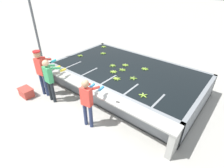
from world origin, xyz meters
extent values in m
plane|color=#A3A099|center=(0.00, 0.00, 0.00)|extent=(80.00, 80.00, 0.00)
cube|color=gray|center=(0.00, 2.08, 0.03)|extent=(5.59, 3.27, 0.06)
cube|color=gray|center=(0.00, 0.51, 0.43)|extent=(5.59, 0.12, 0.87)
cube|color=gray|center=(0.00, 3.66, 0.43)|extent=(5.59, 0.12, 0.87)
cube|color=gray|center=(-2.74, 2.08, 0.43)|extent=(0.12, 3.27, 0.87)
cube|color=gray|center=(2.74, 2.08, 0.43)|extent=(0.12, 3.27, 0.87)
cube|color=black|center=(0.00, 2.08, 0.46)|extent=(5.35, 3.03, 0.80)
cube|color=gray|center=(-1.86, 0.97, 0.43)|extent=(0.06, 0.80, 0.87)
cube|color=gray|center=(-0.93, 0.97, 0.43)|extent=(0.06, 0.80, 0.87)
cube|color=gray|center=(0.00, 0.97, 0.43)|extent=(0.06, 0.80, 0.87)
cube|color=gray|center=(0.93, 0.97, 0.43)|extent=(0.06, 0.80, 0.87)
cube|color=gray|center=(1.86, 0.97, 0.43)|extent=(0.06, 0.80, 0.87)
cube|color=#9E9E99|center=(0.00, 0.23, 0.84)|extent=(5.59, 0.45, 0.05)
cube|color=#9E9E99|center=(-2.70, 0.23, 0.41)|extent=(0.16, 0.41, 0.82)
cube|color=#9E9E99|center=(2.70, 0.23, 0.41)|extent=(0.16, 0.41, 0.82)
cylinder|color=navy|center=(-2.19, -0.31, 0.44)|extent=(0.11, 0.11, 0.87)
cylinder|color=navy|center=(-2.00, -0.28, 0.44)|extent=(0.11, 0.11, 0.87)
cube|color=#DB3D33|center=(-2.10, -0.29, 1.18)|extent=(0.34, 0.22, 0.62)
sphere|color=tan|center=(-2.10, -0.29, 1.63)|extent=(0.24, 0.24, 0.24)
cylinder|color=red|center=(-2.10, -0.29, 1.74)|extent=(0.25, 0.25, 0.04)
cylinder|color=#DB3D33|center=(-2.30, -0.07, 1.40)|extent=(0.13, 0.32, 0.18)
cylinder|color=#1EA3AD|center=(-2.34, 0.17, 1.24)|extent=(0.12, 0.21, 0.08)
cylinder|color=#DB3D33|center=(-1.98, -0.02, 1.40)|extent=(0.13, 0.32, 0.18)
cylinder|color=#1EA3AD|center=(-2.02, 0.23, 1.24)|extent=(0.12, 0.21, 0.08)
cylinder|color=#1E2328|center=(-1.65, -0.35, 0.40)|extent=(0.11, 0.11, 0.80)
cylinder|color=#1E2328|center=(-1.45, -0.35, 0.40)|extent=(0.11, 0.11, 0.80)
cube|color=#38995B|center=(-1.55, -0.35, 1.08)|extent=(0.32, 0.17, 0.56)
sphere|color=tan|center=(-1.55, -0.35, 1.50)|extent=(0.22, 0.22, 0.22)
cylinder|color=#38995B|center=(-1.70, -0.10, 1.27)|extent=(0.08, 0.31, 0.18)
cylinder|color=gold|center=(-1.70, 0.15, 1.11)|extent=(0.09, 0.20, 0.08)
cylinder|color=#38995B|center=(-1.38, -0.10, 1.27)|extent=(0.08, 0.31, 0.18)
cylinder|color=gold|center=(-1.38, 0.15, 1.11)|extent=(0.09, 0.20, 0.08)
cylinder|color=navy|center=(0.26, -0.41, 0.39)|extent=(0.11, 0.11, 0.79)
cylinder|color=navy|center=(0.46, -0.37, 0.39)|extent=(0.11, 0.11, 0.79)
cube|color=#DB3D33|center=(0.36, -0.39, 1.07)|extent=(0.34, 0.22, 0.56)
sphere|color=tan|center=(0.36, -0.39, 1.48)|extent=(0.21, 0.21, 0.21)
cylinder|color=#DB3D33|center=(0.16, -0.17, 1.26)|extent=(0.13, 0.32, 0.18)
cylinder|color=teal|center=(0.12, 0.08, 1.09)|extent=(0.12, 0.21, 0.08)
cylinder|color=#DB3D33|center=(0.47, -0.11, 1.26)|extent=(0.13, 0.32, 0.18)
cylinder|color=teal|center=(0.43, 0.13, 1.09)|extent=(0.12, 0.21, 0.08)
ellipsoid|color=#8CB738|center=(0.16, 1.23, 0.88)|extent=(0.11, 0.17, 0.04)
ellipsoid|color=#8CB738|center=(0.13, 1.19, 0.88)|extent=(0.17, 0.07, 0.04)
ellipsoid|color=#8CB738|center=(0.14, 1.14, 0.88)|extent=(0.15, 0.14, 0.04)
ellipsoid|color=#8CB738|center=(0.19, 1.12, 0.88)|extent=(0.04, 0.17, 0.04)
ellipsoid|color=#8CB738|center=(0.23, 1.14, 0.88)|extent=(0.16, 0.13, 0.04)
ellipsoid|color=#8CB738|center=(0.24, 1.19, 0.88)|extent=(0.17, 0.08, 0.04)
ellipsoid|color=#8CB738|center=(0.21, 1.23, 0.88)|extent=(0.10, 0.17, 0.04)
cylinder|color=tan|center=(0.19, 1.18, 0.92)|extent=(0.03, 0.03, 0.04)
ellipsoid|color=#7FAD33|center=(-0.58, 1.95, 0.88)|extent=(0.05, 0.17, 0.04)
ellipsoid|color=#7FAD33|center=(-0.63, 1.90, 0.88)|extent=(0.17, 0.07, 0.04)
ellipsoid|color=#7FAD33|center=(-0.61, 1.84, 0.88)|extent=(0.12, 0.16, 0.04)
ellipsoid|color=#7FAD33|center=(-0.54, 1.85, 0.88)|extent=(0.14, 0.15, 0.04)
ellipsoid|color=#7FAD33|center=(-0.53, 1.91, 0.88)|extent=(0.17, 0.10, 0.04)
cylinder|color=tan|center=(-0.58, 1.89, 0.92)|extent=(0.03, 0.03, 0.04)
ellipsoid|color=#7FAD33|center=(-1.79, 2.65, 0.88)|extent=(0.16, 0.13, 0.04)
ellipsoid|color=#7FAD33|center=(-1.80, 2.60, 0.88)|extent=(0.17, 0.10, 0.04)
ellipsoid|color=#7FAD33|center=(-1.75, 2.57, 0.88)|extent=(0.05, 0.17, 0.04)
ellipsoid|color=#7FAD33|center=(-1.70, 2.59, 0.88)|extent=(0.16, 0.13, 0.04)
ellipsoid|color=#7FAD33|center=(-1.70, 2.64, 0.88)|extent=(0.17, 0.10, 0.04)
ellipsoid|color=#7FAD33|center=(-1.74, 2.68, 0.88)|extent=(0.05, 0.17, 0.04)
cylinder|color=tan|center=(-1.75, 2.62, 0.92)|extent=(0.03, 0.03, 0.04)
ellipsoid|color=#75A333|center=(0.59, 1.61, 0.88)|extent=(0.08, 0.17, 0.04)
ellipsoid|color=#75A333|center=(0.55, 1.56, 0.88)|extent=(0.17, 0.05, 0.04)
ellipsoid|color=#75A333|center=(0.59, 1.51, 0.88)|extent=(0.10, 0.17, 0.04)
ellipsoid|color=#75A333|center=(0.65, 1.52, 0.88)|extent=(0.15, 0.14, 0.04)
ellipsoid|color=#75A333|center=(0.65, 1.59, 0.88)|extent=(0.16, 0.12, 0.04)
cylinder|color=tan|center=(0.61, 1.56, 0.92)|extent=(0.03, 0.03, 0.04)
ellipsoid|color=#8CB738|center=(1.43, 0.94, 0.88)|extent=(0.12, 0.16, 0.04)
ellipsoid|color=#8CB738|center=(1.37, 0.94, 0.88)|extent=(0.13, 0.16, 0.04)
ellipsoid|color=#8CB738|center=(1.35, 0.88, 0.88)|extent=(0.17, 0.09, 0.04)
ellipsoid|color=#8CB738|center=(1.41, 0.84, 0.88)|extent=(0.04, 0.17, 0.04)
ellipsoid|color=#8CB738|center=(1.46, 0.88, 0.88)|extent=(0.17, 0.08, 0.04)
cylinder|color=tan|center=(1.40, 0.90, 0.92)|extent=(0.03, 0.03, 0.04)
ellipsoid|color=#8CB738|center=(-2.37, 1.81, 0.88)|extent=(0.09, 0.17, 0.04)
ellipsoid|color=#8CB738|center=(-2.40, 1.74, 0.88)|extent=(0.17, 0.09, 0.04)
ellipsoid|color=#8CB738|center=(-2.33, 1.71, 0.88)|extent=(0.09, 0.17, 0.04)
ellipsoid|color=#8CB738|center=(-2.29, 1.78, 0.88)|extent=(0.17, 0.09, 0.04)
cylinder|color=tan|center=(-2.35, 1.76, 0.92)|extent=(0.03, 0.03, 0.04)
ellipsoid|color=#8CB738|center=(-0.20, 1.46, 0.88)|extent=(0.10, 0.17, 0.04)
ellipsoid|color=#8CB738|center=(-0.17, 1.49, 0.88)|extent=(0.17, 0.08, 0.04)
ellipsoid|color=#8CB738|center=(-0.18, 1.54, 0.88)|extent=(0.16, 0.13, 0.04)
ellipsoid|color=#8CB738|center=(-0.22, 1.56, 0.88)|extent=(0.04, 0.17, 0.04)
ellipsoid|color=#8CB738|center=(-0.27, 1.54, 0.88)|extent=(0.15, 0.14, 0.04)
ellipsoid|color=#8CB738|center=(-0.28, 1.50, 0.88)|extent=(0.17, 0.07, 0.04)
ellipsoid|color=#8CB738|center=(-0.25, 1.46, 0.88)|extent=(0.11, 0.17, 0.04)
cylinder|color=tan|center=(-0.23, 1.51, 0.92)|extent=(0.03, 0.03, 0.04)
ellipsoid|color=#7FAD33|center=(0.49, 2.47, 0.88)|extent=(0.17, 0.08, 0.04)
ellipsoid|color=#7FAD33|center=(0.50, 2.42, 0.88)|extent=(0.16, 0.13, 0.04)
ellipsoid|color=#7FAD33|center=(0.54, 2.40, 0.88)|extent=(0.05, 0.17, 0.04)
ellipsoid|color=#7FAD33|center=(0.59, 2.42, 0.88)|extent=(0.15, 0.14, 0.04)
ellipsoid|color=#7FAD33|center=(0.60, 2.46, 0.88)|extent=(0.17, 0.06, 0.04)
ellipsoid|color=#7FAD33|center=(0.57, 2.50, 0.88)|extent=(0.12, 0.17, 0.04)
ellipsoid|color=#7FAD33|center=(0.53, 2.50, 0.88)|extent=(0.10, 0.17, 0.04)
cylinder|color=tan|center=(0.55, 2.45, 0.92)|extent=(0.03, 0.03, 0.04)
ellipsoid|color=#8CB738|center=(-2.28, 3.25, 0.88)|extent=(0.14, 0.15, 0.04)
ellipsoid|color=#8CB738|center=(-2.27, 3.32, 0.88)|extent=(0.17, 0.10, 0.04)
ellipsoid|color=#8CB738|center=(-2.32, 3.35, 0.88)|extent=(0.05, 0.17, 0.04)
ellipsoid|color=#8CB738|center=(-2.37, 3.31, 0.88)|extent=(0.17, 0.07, 0.04)
ellipsoid|color=#8CB738|center=(-2.35, 3.25, 0.88)|extent=(0.12, 0.16, 0.04)
cylinder|color=tan|center=(-2.32, 3.29, 0.92)|extent=(0.03, 0.03, 0.04)
ellipsoid|color=#8CB738|center=(-0.26, 2.30, 0.88)|extent=(0.13, 0.16, 0.04)
ellipsoid|color=#8CB738|center=(-0.28, 2.25, 0.88)|extent=(0.17, 0.06, 0.04)
ellipsoid|color=#8CB738|center=(-0.25, 2.20, 0.88)|extent=(0.10, 0.17, 0.04)
ellipsoid|color=#8CB738|center=(-0.19, 2.21, 0.88)|extent=(0.13, 0.16, 0.04)
ellipsoid|color=#8CB738|center=(-0.17, 2.26, 0.88)|extent=(0.17, 0.06, 0.04)
ellipsoid|color=#8CB738|center=(-0.20, 2.30, 0.88)|extent=(0.10, 0.17, 0.04)
cylinder|color=tan|center=(-0.22, 2.25, 0.92)|extent=(0.03, 0.03, 0.04)
ellipsoid|color=#7FAD33|center=(-0.10, 1.89, 0.88)|extent=(0.12, 0.16, 0.04)
ellipsoid|color=#7FAD33|center=(-0.13, 1.84, 0.88)|extent=(0.17, 0.04, 0.04)
ellipsoid|color=#7FAD33|center=(-0.10, 1.80, 0.88)|extent=(0.11, 0.17, 0.04)
ellipsoid|color=#7FAD33|center=(-0.04, 1.80, 0.88)|extent=(0.12, 0.16, 0.04)
ellipsoid|color=#7FAD33|center=(-0.02, 1.85, 0.88)|extent=(0.17, 0.04, 0.04)
ellipsoid|color=#7FAD33|center=(-0.04, 1.89, 0.88)|extent=(0.11, 0.17, 0.04)
cylinder|color=tan|center=(-0.07, 1.84, 0.92)|extent=(0.03, 0.03, 0.04)
cube|color=silver|center=(1.20, 0.26, 0.88)|extent=(0.19, 0.12, 0.00)
cube|color=black|center=(1.02, 0.17, 0.88)|extent=(0.10, 0.07, 0.02)
cube|color=#B73D33|center=(-2.57, -0.81, 0.15)|extent=(0.52, 0.36, 0.30)
cube|color=#B73D33|center=(-2.57, -0.81, 0.31)|extent=(0.55, 0.39, 0.02)
cylinder|color=slate|center=(-3.47, 0.55, 1.60)|extent=(0.09, 0.09, 3.20)
camera|label=1|loc=(3.39, -2.94, 3.85)|focal=28.00mm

